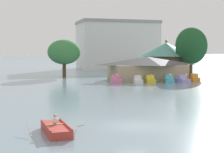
# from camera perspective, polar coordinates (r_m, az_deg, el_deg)

# --- Properties ---
(ground_plane) EXTENTS (2000.00, 2000.00, 0.00)m
(ground_plane) POSITION_cam_1_polar(r_m,az_deg,el_deg) (26.52, 3.44, -7.83)
(ground_plane) COLOR gray
(rowboat_with_rower) EXTENTS (3.55, 4.23, 1.26)m
(rowboat_with_rower) POSITION_cam_1_polar(r_m,az_deg,el_deg) (24.23, -8.91, -8.28)
(rowboat_with_rower) COLOR #B7382D
(rowboat_with_rower) RESTS_ON ground
(pedal_boat_pink) EXTENTS (1.81, 2.37, 1.65)m
(pedal_boat_pink) POSITION_cam_1_polar(r_m,az_deg,el_deg) (62.96, 0.62, -0.53)
(pedal_boat_pink) COLOR pink
(pedal_boat_pink) RESTS_ON ground
(pedal_boat_white) EXTENTS (1.94, 3.09, 1.59)m
(pedal_boat_white) POSITION_cam_1_polar(r_m,az_deg,el_deg) (62.20, 4.15, -0.62)
(pedal_boat_white) COLOR white
(pedal_boat_white) RESTS_ON ground
(pedal_boat_yellow) EXTENTS (2.04, 2.80, 1.51)m
(pedal_boat_yellow) POSITION_cam_1_polar(r_m,az_deg,el_deg) (64.12, 6.12, -0.50)
(pedal_boat_yellow) COLOR yellow
(pedal_boat_yellow) RESTS_ON ground
(pedal_boat_cyan) EXTENTS (2.30, 3.26, 1.66)m
(pedal_boat_cyan) POSITION_cam_1_polar(r_m,az_deg,el_deg) (64.77, 9.05, -0.45)
(pedal_boat_cyan) COLOR #4CB7CC
(pedal_boat_cyan) RESTS_ON ground
(pedal_boat_lavender) EXTENTS (1.70, 2.89, 1.59)m
(pedal_boat_lavender) POSITION_cam_1_polar(r_m,az_deg,el_deg) (65.60, 11.18, -0.46)
(pedal_boat_lavender) COLOR #B299D8
(pedal_boat_lavender) RESTS_ON ground
(pedal_boat_orange) EXTENTS (1.98, 2.98, 1.55)m
(pedal_boat_orange) POSITION_cam_1_polar(r_m,az_deg,el_deg) (68.64, 13.00, -0.26)
(pedal_boat_orange) COLOR orange
(pedal_boat_orange) RESTS_ON ground
(boathouse) EXTENTS (15.10, 9.18, 4.54)m
(boathouse) POSITION_cam_1_polar(r_m,az_deg,el_deg) (69.80, 5.62, 1.39)
(boathouse) COLOR tan
(boathouse) RESTS_ON ground
(green_roof_pavilion) EXTENTS (13.18, 13.18, 8.26)m
(green_roof_pavilion) POSITION_cam_1_polar(r_m,az_deg,el_deg) (82.99, 8.60, 3.11)
(green_roof_pavilion) COLOR brown
(green_roof_pavilion) RESTS_ON ground
(shoreline_tree_mid) EXTENTS (7.18, 7.18, 8.16)m
(shoreline_tree_mid) POSITION_cam_1_polar(r_m,az_deg,el_deg) (78.42, -7.63, 3.88)
(shoreline_tree_mid) COLOR brown
(shoreline_tree_mid) RESTS_ON ground
(shoreline_tree_right) EXTENTS (6.83, 6.83, 10.75)m
(shoreline_tree_right) POSITION_cam_1_polar(r_m,az_deg,el_deg) (79.13, 12.50, 4.80)
(shoreline_tree_right) COLOR brown
(shoreline_tree_right) RESTS_ON ground
(background_building_block) EXTENTS (25.50, 15.38, 15.66)m
(background_building_block) POSITION_cam_1_polar(r_m,az_deg,el_deg) (119.16, 0.83, 5.05)
(background_building_block) COLOR silver
(background_building_block) RESTS_ON ground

